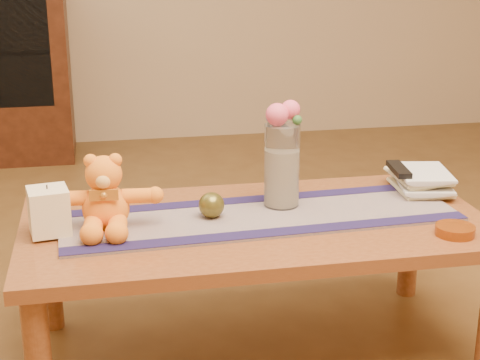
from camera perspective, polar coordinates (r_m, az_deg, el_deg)
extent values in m
plane|color=#523517|center=(2.42, 1.19, -13.12)|extent=(5.50, 5.50, 0.00)
cube|color=brown|center=(2.23, 1.26, -3.60)|extent=(1.40, 0.70, 0.04)
cylinder|color=brown|center=(2.54, -14.57, -6.88)|extent=(0.07, 0.07, 0.41)
cylinder|color=brown|center=(2.76, 13.03, -4.73)|extent=(0.07, 0.07, 0.41)
cube|color=#1A2049|center=(2.24, 1.61, -2.84)|extent=(1.21, 0.40, 0.01)
cube|color=#1B143E|center=(2.10, 2.65, -4.07)|extent=(1.20, 0.11, 0.00)
cube|color=#1B143E|center=(2.37, 0.69, -1.51)|extent=(1.20, 0.11, 0.00)
cube|color=#F8E4B6|center=(2.15, -14.61, -2.33)|extent=(0.13, 0.13, 0.13)
cylinder|color=black|center=(2.13, -14.77, -0.52)|extent=(0.00, 0.00, 0.01)
cylinder|color=silver|center=(2.28, 3.27, 1.13)|extent=(0.11, 0.11, 0.26)
cylinder|color=beige|center=(2.29, 3.25, 0.20)|extent=(0.09, 0.09, 0.18)
sphere|color=#EB5374|center=(2.23, 2.91, 5.09)|extent=(0.07, 0.07, 0.07)
sphere|color=#EB5374|center=(2.25, 3.94, 5.47)|extent=(0.06, 0.06, 0.06)
sphere|color=#5570B9|center=(2.28, 3.36, 5.20)|extent=(0.04, 0.04, 0.04)
sphere|color=#5570B9|center=(2.26, 2.47, 4.88)|extent=(0.04, 0.04, 0.04)
sphere|color=#33662D|center=(2.24, 4.46, 4.67)|extent=(0.03, 0.03, 0.03)
sphere|color=#534D1B|center=(2.21, -2.23, -1.95)|extent=(0.08, 0.08, 0.08)
imported|color=beige|center=(2.51, 12.06, -0.74)|extent=(0.18, 0.23, 0.02)
imported|color=beige|center=(2.50, 12.22, -0.35)|extent=(0.21, 0.25, 0.02)
imported|color=beige|center=(2.50, 11.97, 0.11)|extent=(0.17, 0.23, 0.02)
imported|color=beige|center=(2.49, 12.25, 0.49)|extent=(0.20, 0.25, 0.02)
cube|color=black|center=(2.48, 12.23, 0.82)|extent=(0.06, 0.16, 0.02)
cylinder|color=#BF5914|center=(2.19, 16.35, -3.77)|extent=(0.12, 0.12, 0.03)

